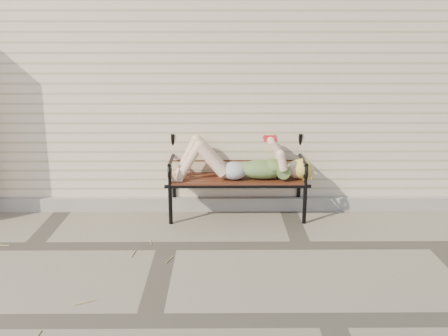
{
  "coord_description": "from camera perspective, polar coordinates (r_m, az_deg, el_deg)",
  "views": [
    {
      "loc": [
        0.5,
        -4.28,
        1.89
      ],
      "look_at": [
        0.53,
        0.53,
        0.61
      ],
      "focal_mm": 40.0,
      "sensor_mm": 36.0,
      "label": 1
    }
  ],
  "objects": [
    {
      "name": "foundation_strip",
      "position": [
        5.57,
        -5.52,
        -4.1
      ],
      "size": [
        8.0,
        0.1,
        0.15
      ],
      "primitive_type": "cube",
      "color": "gray",
      "rests_on": "ground"
    },
    {
      "name": "ground",
      "position": [
        4.7,
        -6.52,
        -8.84
      ],
      "size": [
        80.0,
        80.0,
        0.0
      ],
      "primitive_type": "plane",
      "color": "#776B5B",
      "rests_on": "ground"
    },
    {
      "name": "reading_woman",
      "position": [
        5.19,
        1.67,
        0.6
      ],
      "size": [
        1.48,
        0.34,
        0.47
      ],
      "color": "#0A434A",
      "rests_on": "ground"
    },
    {
      "name": "house_wall",
      "position": [
        7.3,
        -4.42,
        11.88
      ],
      "size": [
        8.0,
        4.0,
        3.0
      ],
      "primitive_type": "cube",
      "color": "beige",
      "rests_on": "ground"
    },
    {
      "name": "garden_bench",
      "position": [
        5.32,
        1.48,
        0.58
      ],
      "size": [
        1.57,
        0.62,
        1.01
      ],
      "color": "black",
      "rests_on": "ground"
    }
  ]
}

